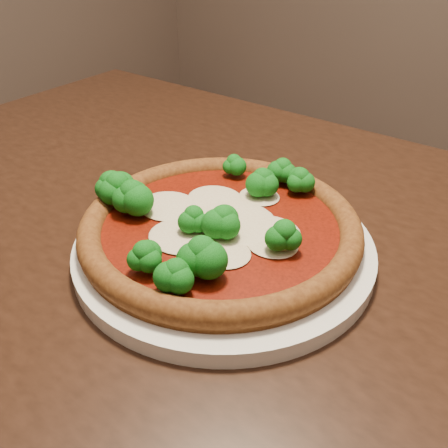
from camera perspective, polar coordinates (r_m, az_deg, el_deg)
The scene contains 3 objects.
dining_table at distance 0.68m, azimuth 1.86°, elevation -6.83°, with size 1.23×0.72×0.75m.
plate at distance 0.56m, azimuth -0.00°, elevation -2.67°, with size 0.33×0.33×0.02m, color silver.
pizza at distance 0.55m, azimuth -0.88°, elevation 0.10°, with size 0.31×0.31×0.06m.
Camera 1 is at (0.24, -0.51, 1.08)m, focal length 40.00 mm.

